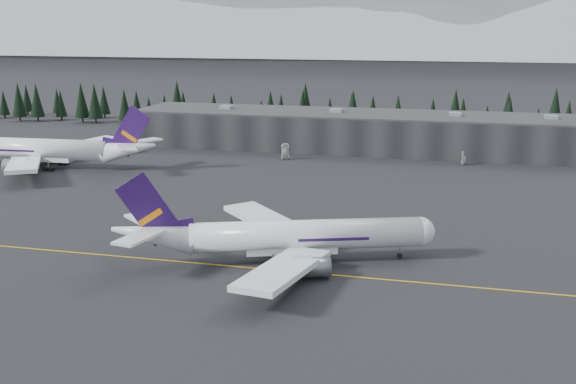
% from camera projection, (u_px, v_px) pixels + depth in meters
% --- Properties ---
extents(ground, '(1400.00, 1400.00, 0.00)m').
position_uv_depth(ground, '(260.00, 265.00, 130.78)').
color(ground, black).
rests_on(ground, ground).
extents(taxiline, '(400.00, 0.40, 0.02)m').
position_uv_depth(taxiline, '(257.00, 268.00, 128.90)').
color(taxiline, gold).
rests_on(taxiline, ground).
extents(terminal, '(160.00, 30.00, 12.60)m').
position_uv_depth(terminal, '(365.00, 131.00, 247.07)').
color(terminal, black).
rests_on(terminal, ground).
extents(treeline, '(360.00, 20.00, 15.00)m').
position_uv_depth(treeline, '(379.00, 114.00, 281.64)').
color(treeline, black).
rests_on(treeline, ground).
extents(mountain_ridge, '(4400.00, 900.00, 420.00)m').
position_uv_depth(mountain_ridge, '(453.00, 51.00, 1072.73)').
color(mountain_ridge, white).
rests_on(mountain_ridge, ground).
extents(jet_main, '(57.49, 51.50, 17.46)m').
position_uv_depth(jet_main, '(278.00, 236.00, 131.16)').
color(jet_main, silver).
rests_on(jet_main, ground).
extents(jet_parked, '(66.25, 61.03, 19.47)m').
position_uv_depth(jet_parked, '(51.00, 150.00, 216.10)').
color(jet_parked, white).
rests_on(jet_parked, ground).
extents(gse_vehicle_a, '(4.18, 5.81, 1.47)m').
position_uv_depth(gse_vehicle_a, '(285.00, 157.00, 230.03)').
color(gse_vehicle_a, silver).
rests_on(gse_vehicle_a, ground).
extents(gse_vehicle_b, '(4.36, 1.81, 1.48)m').
position_uv_depth(gse_vehicle_b, '(463.00, 163.00, 221.44)').
color(gse_vehicle_b, '#BABABD').
rests_on(gse_vehicle_b, ground).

